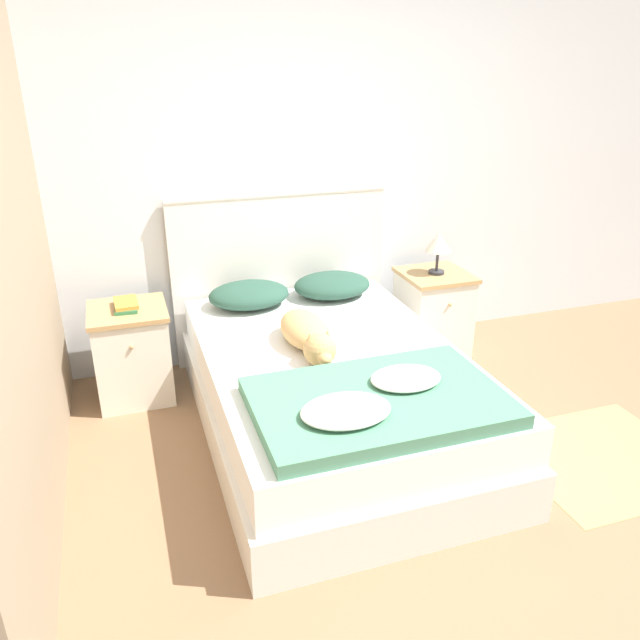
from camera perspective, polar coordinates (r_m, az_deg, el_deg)
The scene contains 14 objects.
ground_plane at distance 2.95m, azimuth 10.33°, elevation -19.58°, with size 16.00×16.00×0.00m, color #896647.
wall_back at distance 4.20m, azimuth -2.49°, elevation 13.51°, with size 9.00×0.06×2.55m.
wall_side_left at distance 3.02m, azimuth -26.34°, elevation 7.23°, with size 0.06×3.10×2.55m.
bed at distance 3.49m, azimuth 1.09°, elevation -6.64°, with size 1.39×2.07×0.50m.
headboard at distance 4.27m, azimuth -3.64°, elevation 4.36°, with size 1.47×0.06×1.17m.
nightstand_left at distance 3.99m, azimuth -16.78°, elevation -2.91°, with size 0.46×0.46×0.59m.
nightstand_right at distance 4.48m, azimuth 10.27°, elevation 0.71°, with size 0.46×0.46×0.59m.
pillow_left at distance 3.97m, azimuth -6.51°, elevation 2.32°, with size 0.51×0.39×0.15m.
pillow_right at distance 4.11m, azimuth 1.12°, elevation 3.21°, with size 0.51×0.39×0.15m.
quilt at distance 2.84m, azimuth 5.22°, elevation -7.39°, with size 1.13×0.73×0.12m.
dog at distance 3.38m, azimuth -1.10°, elevation -1.26°, with size 0.25×0.68×0.18m.
book_stack at distance 3.87m, azimuth -17.30°, elevation 1.34°, with size 0.14×0.23×0.04m.
table_lamp at distance 4.31m, azimuth 10.78°, elevation 6.83°, with size 0.18×0.18×0.28m.
rug at distance 3.72m, azimuth 24.47°, elevation -11.39°, with size 0.94×0.85×0.00m.
Camera 1 is at (-1.14, -1.85, 1.99)m, focal length 35.00 mm.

